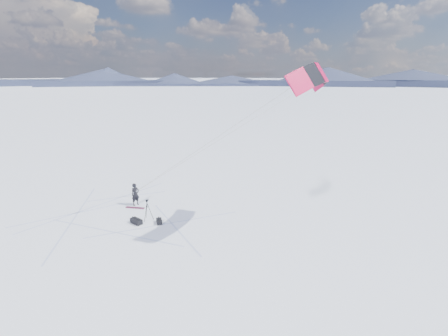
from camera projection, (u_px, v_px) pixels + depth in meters
The scene contains 9 objects.
ground at pixel (133, 216), 24.19m from camera, with size 1800.00×1800.00×0.00m, color white.
horizon_hills at pixel (130, 179), 23.40m from camera, with size 704.00×704.42×8.00m.
snow_tracks at pixel (136, 216), 24.04m from camera, with size 17.62×10.25×0.01m.
snowkiter at pixel (136, 205), 26.15m from camera, with size 0.66×0.44×1.82m, color black.
snowboard at pixel (135, 208), 25.56m from camera, with size 1.53×0.29×0.04m, color maroon.
tripod at pixel (147, 207), 23.24m from camera, with size 0.73×0.64×1.55m.
gear_bag_a at pixel (136, 221), 22.84m from camera, with size 0.99×0.61×0.41m.
gear_bag_b at pixel (159, 221), 22.90m from camera, with size 0.79×0.79×0.34m.
power_kite at pixel (312, 79), 18.04m from camera, with size 14.37×5.48×9.66m.
Camera 1 is at (16.68, -16.23, 10.13)m, focal length 26.00 mm.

